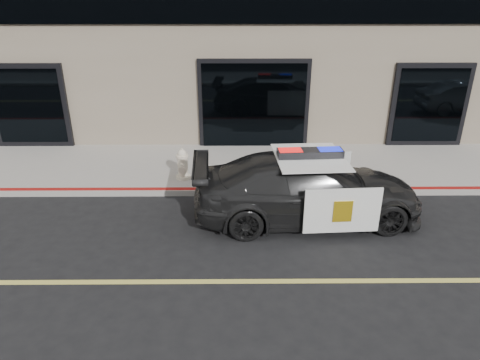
{
  "coord_description": "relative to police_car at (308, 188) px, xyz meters",
  "views": [
    {
      "loc": [
        -1.53,
        -6.2,
        4.71
      ],
      "look_at": [
        -1.47,
        2.2,
        1.0
      ],
      "focal_mm": 32.0,
      "sensor_mm": 36.0,
      "label": 1
    }
  ],
  "objects": [
    {
      "name": "ground",
      "position": [
        -0.03,
        -2.34,
        -0.74
      ],
      "size": [
        120.0,
        120.0,
        0.0
      ],
      "primitive_type": "plane",
      "color": "black",
      "rests_on": "ground"
    },
    {
      "name": "fire_hydrant",
      "position": [
        -2.99,
        1.89,
        -0.2
      ],
      "size": [
        0.38,
        0.52,
        0.83
      ],
      "color": "beige",
      "rests_on": "sidewalk_n"
    },
    {
      "name": "sidewalk_n",
      "position": [
        -0.03,
        2.91,
        -0.66
      ],
      "size": [
        60.0,
        3.5,
        0.15
      ],
      "primitive_type": "cube",
      "color": "gray",
      "rests_on": "ground"
    },
    {
      "name": "police_car",
      "position": [
        0.0,
        0.0,
        0.0
      ],
      "size": [
        2.63,
        5.25,
        1.64
      ],
      "color": "black",
      "rests_on": "ground"
    }
  ]
}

